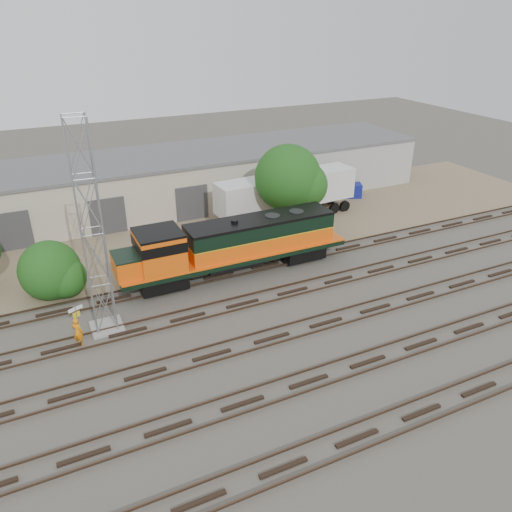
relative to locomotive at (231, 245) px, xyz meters
name	(u,v)px	position (x,y,z in m)	size (l,w,h in m)	color
ground	(252,315)	(-1.09, -6.00, -2.48)	(140.00, 140.00, 0.00)	#47423A
dirt_strip	(183,234)	(-1.09, 9.00, -2.47)	(80.00, 16.00, 0.02)	#726047
tracks	(272,338)	(-1.09, -9.00, -2.40)	(80.00, 20.40, 0.28)	black
warehouse	(157,182)	(-1.05, 16.98, 0.17)	(58.40, 10.40, 5.30)	#BFB69F
locomotive	(231,245)	(0.00, 0.00, 0.00)	(18.11, 3.18, 4.35)	black
signal_tower	(92,235)	(-10.18, -3.37, 4.12)	(2.00, 2.00, 13.52)	gray
sign_post	(77,316)	(-11.89, -3.71, -0.88)	(0.88, 0.40, 2.29)	gray
worker	(78,332)	(-12.02, -4.42, -1.53)	(0.69, 0.45, 1.90)	orange
semi_trailer	(290,191)	(9.64, 8.33, 0.29)	(14.46, 3.74, 4.40)	silver
dumpster_blue	(353,190)	(18.99, 10.70, -1.73)	(1.60, 1.50, 1.50)	navy
dumpster_red	(346,187)	(18.91, 11.99, -1.78)	(1.50, 1.40, 1.40)	maroon
tree_mid	(54,272)	(-12.60, 2.59, -0.69)	(4.52, 4.31, 4.31)	#382619
tree_east	(292,180)	(8.26, 5.51, 2.42)	(6.26, 5.96, 8.04)	#382619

